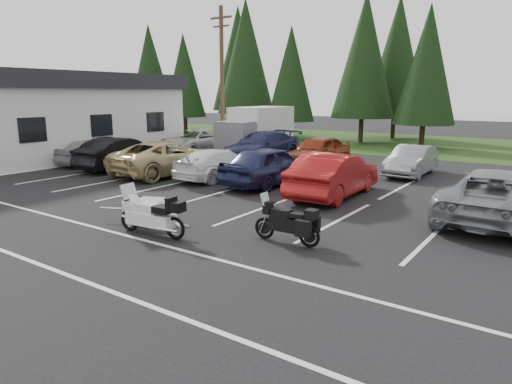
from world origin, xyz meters
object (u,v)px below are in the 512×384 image
object	(u,v)px
car_near_2	(168,158)
car_far_0	(194,142)
building	(34,115)
car_near_3	(219,164)
car_near_1	(121,153)
cargo_trailer	(145,211)
car_near_6	(498,196)
car_far_2	(317,151)
car_far_3	(412,161)
adventure_motorcycle	(286,219)
box_truck	(252,131)
car_near_4	(269,165)
car_near_0	(94,151)
car_near_5	(334,175)
car_far_1	(261,146)
touring_motorcycle	(151,211)
utility_pole	(222,78)

from	to	relation	value
car_near_2	car_far_0	xyz separation A→B (m)	(-4.15, 6.36, -0.03)
building	car_near_3	xyz separation A→B (m)	(13.89, 0.45, -1.78)
car_near_1	cargo_trailer	size ratio (longest dim) A/B	3.13
car_near_6	car_far_2	bearing A→B (deg)	-32.54
car_far_0	car_near_1	bearing A→B (deg)	-82.61
car_far_3	adventure_motorcycle	xyz separation A→B (m)	(0.33, -11.78, -0.06)
car_far_3	adventure_motorcycle	bearing A→B (deg)	-88.80
box_truck	car_near_6	size ratio (longest dim) A/B	0.99
car_near_6	car_far_3	size ratio (longest dim) A/B	1.35
car_near_4	car_near_6	size ratio (longest dim) A/B	0.85
car_near_0	car_far_3	size ratio (longest dim) A/B	1.00
building	adventure_motorcycle	distance (m)	21.79
car_near_5	car_far_1	xyz separation A→B (m)	(-7.48, 6.30, -0.01)
car_near_6	car_far_2	size ratio (longest dim) A/B	1.22
building	touring_motorcycle	world-z (taller)	building
building	box_truck	world-z (taller)	building
car_near_2	car_near_4	bearing A→B (deg)	-171.18
car_near_0	car_far_0	xyz separation A→B (m)	(1.40, 6.40, 0.05)
car_far_3	car_far_1	bearing A→B (deg)	178.69
utility_pole	car_far_0	bearing A→B (deg)	-120.30
box_truck	touring_motorcycle	bearing A→B (deg)	-63.69
car_far_1	car_near_2	bearing A→B (deg)	-94.44
car_near_0	car_far_3	xyz separation A→B (m)	(15.02, 6.27, -0.02)
car_near_3	touring_motorcycle	bearing A→B (deg)	121.13
car_far_3	adventure_motorcycle	size ratio (longest dim) A/B	2.03
touring_motorcycle	cargo_trailer	world-z (taller)	touring_motorcycle
box_truck	car_far_3	size ratio (longest dim) A/B	1.34
car_near_0	touring_motorcycle	size ratio (longest dim) A/B	1.71
adventure_motorcycle	box_truck	bearing A→B (deg)	126.40
car_near_3	car_near_5	bearing A→B (deg)	-179.75
car_far_1	car_far_2	world-z (taller)	car_far_1
car_near_3	car_far_2	bearing A→B (deg)	-104.44
car_near_2	car_far_0	size ratio (longest dim) A/B	1.03
car_near_0	car_near_6	bearing A→B (deg)	173.81
utility_pole	car_near_0	distance (m)	9.30
car_near_2	adventure_motorcycle	xyz separation A→B (m)	(9.81, -5.56, -0.16)
car_far_1	car_near_0	bearing A→B (deg)	-131.27
car_far_2	car_far_1	bearing A→B (deg)	-179.66
car_near_3	car_far_0	size ratio (longest dim) A/B	0.83
car_near_2	car_near_3	distance (m)	2.75
building	touring_motorcycle	bearing A→B (deg)	-21.76
car_near_2	car_far_3	distance (m)	11.34
box_truck	car_near_6	bearing A→B (deg)	-30.24
car_near_1	car_near_2	bearing A→B (deg)	178.16
car_near_1	car_far_0	xyz separation A→B (m)	(-1.01, 6.56, -0.03)
utility_pole	car_near_0	xyz separation A→B (m)	(-2.37, -8.06, -3.99)
car_far_1	touring_motorcycle	size ratio (longest dim) A/B	2.26
car_far_2	adventure_motorcycle	bearing A→B (deg)	-62.00
car_near_5	car_near_6	distance (m)	5.43
car_far_1	touring_motorcycle	world-z (taller)	car_far_1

